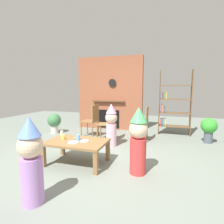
{
  "coord_description": "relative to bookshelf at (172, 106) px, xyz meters",
  "views": [
    {
      "loc": [
        1.25,
        -3.15,
        1.37
      ],
      "look_at": [
        0.15,
        0.4,
        0.88
      ],
      "focal_mm": 28.74,
      "sensor_mm": 36.0,
      "label": 1
    }
  ],
  "objects": [
    {
      "name": "dining_chair_middle",
      "position": [
        -1.57,
        -1.18,
        -0.35
      ],
      "size": [
        0.45,
        0.45,
        0.9
      ],
      "rotation": [
        0.0,
        0.0,
        3.27
      ],
      "color": "olive",
      "rests_on": "ground_plane"
    },
    {
      "name": "brick_fireplace_feature",
      "position": [
        -1.99,
        0.2,
        0.33
      ],
      "size": [
        2.2,
        0.28,
        2.4
      ],
      "color": "#935138",
      "rests_on": "ground_plane"
    },
    {
      "name": "dining_chair_right",
      "position": [
        -0.72,
        -0.94,
        -0.35
      ],
      "size": [
        0.41,
        0.41,
        0.9
      ],
      "rotation": [
        0.0,
        0.0,
        3.12
      ],
      "color": "olive",
      "rests_on": "ground_plane"
    },
    {
      "name": "dining_chair_left",
      "position": [
        -2.15,
        -0.92,
        -0.35
      ],
      "size": [
        0.43,
        0.43,
        0.9
      ],
      "rotation": [
        0.0,
        0.0,
        3.06
      ],
      "color": "olive",
      "rests_on": "ground_plane"
    },
    {
      "name": "paper_plate_rear",
      "position": [
        -1.69,
        -2.84,
        -0.44
      ],
      "size": [
        0.19,
        0.19,
        0.01
      ],
      "primitive_type": "cylinder",
      "color": "white",
      "rests_on": "coffee_table"
    },
    {
      "name": "child_by_the_chairs",
      "position": [
        -1.38,
        -1.59,
        -0.33
      ],
      "size": [
        0.28,
        0.28,
        1.01
      ],
      "rotation": [
        0.0,
        0.0,
        -1.83
      ],
      "color": "#EAB2C6",
      "rests_on": "ground_plane"
    },
    {
      "name": "ground_plane",
      "position": [
        -1.38,
        -2.4,
        -0.86
      ],
      "size": [
        12.0,
        12.0,
        0.0
      ],
      "primitive_type": "plane",
      "color": "gray"
    },
    {
      "name": "paper_cup_near_left",
      "position": [
        -1.68,
        -2.67,
        -0.39
      ],
      "size": [
        0.08,
        0.08,
        0.1
      ],
      "primitive_type": "cylinder",
      "color": "#669EE0",
      "rests_on": "coffee_table"
    },
    {
      "name": "paper_cup_center",
      "position": [
        -1.97,
        -2.71,
        -0.4
      ],
      "size": [
        0.06,
        0.06,
        0.09
      ],
      "primitive_type": "cylinder",
      "color": "#F2CC4C",
      "rests_on": "coffee_table"
    },
    {
      "name": "paper_cup_near_right",
      "position": [
        -2.17,
        -2.45,
        -0.4
      ],
      "size": [
        0.06,
        0.06,
        0.09
      ],
      "primitive_type": "cylinder",
      "color": "silver",
      "rests_on": "coffee_table"
    },
    {
      "name": "child_with_cone_hat",
      "position": [
        -1.63,
        -3.92,
        -0.3
      ],
      "size": [
        0.29,
        0.29,
        1.06
      ],
      "rotation": [
        0.0,
        0.0,
        1.61
      ],
      "color": "#B27FCC",
      "rests_on": "ground_plane"
    },
    {
      "name": "child_in_pink",
      "position": [
        -0.55,
        -2.79,
        -0.29
      ],
      "size": [
        0.3,
        0.3,
        1.09
      ],
      "rotation": [
        0.0,
        0.0,
        3.08
      ],
      "color": "#D13838",
      "rests_on": "ground_plane"
    },
    {
      "name": "potted_plant_tall",
      "position": [
        0.89,
        -0.63,
        -0.47
      ],
      "size": [
        0.39,
        0.39,
        0.64
      ],
      "color": "#4C5660",
      "rests_on": "ground_plane"
    },
    {
      "name": "bookshelf",
      "position": [
        0.0,
        0.0,
        0.0
      ],
      "size": [
        0.9,
        0.28,
        1.9
      ],
      "color": "brown",
      "rests_on": "ground_plane"
    },
    {
      "name": "coffee_table",
      "position": [
        -1.68,
        -2.73,
        -0.5
      ],
      "size": [
        1.08,
        0.7,
        0.42
      ],
      "color": "olive",
      "rests_on": "ground_plane"
    },
    {
      "name": "paper_plate_front",
      "position": [
        -1.54,
        -2.7,
        -0.44
      ],
      "size": [
        0.16,
        0.16,
        0.01
      ],
      "primitive_type": "cylinder",
      "color": "white",
      "rests_on": "coffee_table"
    },
    {
      "name": "birthday_cake_slice",
      "position": [
        -2.06,
        -2.55,
        -0.41
      ],
      "size": [
        0.1,
        0.1,
        0.07
      ],
      "primitive_type": "cone",
      "color": "pink",
      "rests_on": "coffee_table"
    },
    {
      "name": "potted_plant_short",
      "position": [
        -3.43,
        -0.9,
        -0.51
      ],
      "size": [
        0.41,
        0.41,
        0.6
      ],
      "color": "beige",
      "rests_on": "ground_plane"
    },
    {
      "name": "table_fork",
      "position": [
        -1.77,
        -2.53,
        -0.44
      ],
      "size": [
        0.15,
        0.04,
        0.01
      ],
      "primitive_type": "cube",
      "rotation": [
        0.0,
        0.0,
        0.18
      ],
      "color": "silver",
      "rests_on": "coffee_table"
    }
  ]
}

